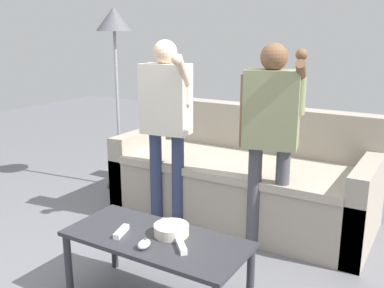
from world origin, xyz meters
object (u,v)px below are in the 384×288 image
object	(u,v)px
coffee_table	(156,246)
snack_bowl	(171,230)
game_remote_wand_spare	(181,246)
game_remote_wand_far	(164,226)
couch	(243,180)
game_remote_wand_near	(121,232)
floor_lamp	(114,33)
player_right	(271,125)
player_left	(166,113)
game_remote_nunchuk	(144,244)

from	to	relation	value
coffee_table	snack_bowl	world-z (taller)	snack_bowl
game_remote_wand_spare	coffee_table	bearing A→B (deg)	168.99
coffee_table	game_remote_wand_far	bearing A→B (deg)	102.58
couch	game_remote_wand_near	distance (m)	1.51
coffee_table	game_remote_wand_spare	distance (m)	0.21
floor_lamp	player_right	world-z (taller)	floor_lamp
coffee_table	player_right	size ratio (longest dim) A/B	0.71
floor_lamp	player_right	distance (m)	1.95
floor_lamp	game_remote_wand_near	xyz separation A→B (m)	(1.30, -1.53, -1.09)
snack_bowl	game_remote_wand_spare	xyz separation A→B (m)	(0.13, -0.10, -0.01)
coffee_table	couch	bearing A→B (deg)	94.32
player_left	game_remote_wand_far	size ratio (longest dim) A/B	9.45
floor_lamp	player_right	bearing A→B (deg)	-15.58
player_left	game_remote_wand_far	xyz separation A→B (m)	(0.52, -0.80, -0.49)
game_remote_nunchuk	game_remote_wand_spare	distance (m)	0.20
snack_bowl	player_right	size ratio (longest dim) A/B	0.14
snack_bowl	player_right	world-z (taller)	player_right
player_right	couch	bearing A→B (deg)	130.14
player_right	game_remote_wand_near	size ratio (longest dim) A/B	9.69
player_right	game_remote_wand_near	bearing A→B (deg)	-115.09
player_right	floor_lamp	bearing A→B (deg)	164.42
game_remote_nunchuk	game_remote_wand_far	distance (m)	0.26
snack_bowl	game_remote_wand_near	bearing A→B (deg)	-151.10
couch	player_right	world-z (taller)	player_right
snack_bowl	game_remote_wand_far	xyz separation A→B (m)	(-0.08, 0.05, -0.01)
coffee_table	game_remote_wand_near	world-z (taller)	game_remote_wand_near
coffee_table	game_remote_wand_spare	size ratio (longest dim) A/B	7.52
game_remote_wand_spare	couch	bearing A→B (deg)	101.53
player_left	floor_lamp	bearing A→B (deg)	150.33
couch	player_right	xyz separation A→B (m)	(0.40, -0.47, 0.61)
floor_lamp	game_remote_wand_near	distance (m)	2.28
game_remote_nunchuk	coffee_table	bearing A→B (deg)	99.19
game_remote_wand_far	player_right	bearing A→B (deg)	69.37
floor_lamp	player_right	xyz separation A→B (m)	(1.78, -0.50, -0.60)
snack_bowl	floor_lamp	xyz separation A→B (m)	(-1.55, 1.39, 1.07)
floor_lamp	coffee_table	bearing A→B (deg)	-44.34
game_remote_nunchuk	game_remote_wand_near	distance (m)	0.22
couch	floor_lamp	xyz separation A→B (m)	(-1.38, 0.02, 1.22)
player_left	game_remote_wand_spare	xyz separation A→B (m)	(0.74, -0.96, -0.49)
game_remote_nunchuk	game_remote_wand_far	size ratio (longest dim) A/B	0.56
player_right	game_remote_wand_spare	xyz separation A→B (m)	(-0.10, -1.00, -0.48)
snack_bowl	game_remote_wand_spare	size ratio (longest dim) A/B	1.43
couch	game_remote_nunchuk	size ratio (longest dim) A/B	24.30
floor_lamp	game_remote_wand_spare	distance (m)	2.50
coffee_table	snack_bowl	xyz separation A→B (m)	(0.06, 0.07, 0.09)
game_remote_wand_spare	snack_bowl	bearing A→B (deg)	141.89
snack_bowl	floor_lamp	distance (m)	2.34
snack_bowl	player_right	bearing A→B (deg)	75.35
game_remote_wand_far	game_remote_wand_spare	size ratio (longest dim) A/B	1.13
player_left	game_remote_wand_far	world-z (taller)	player_left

